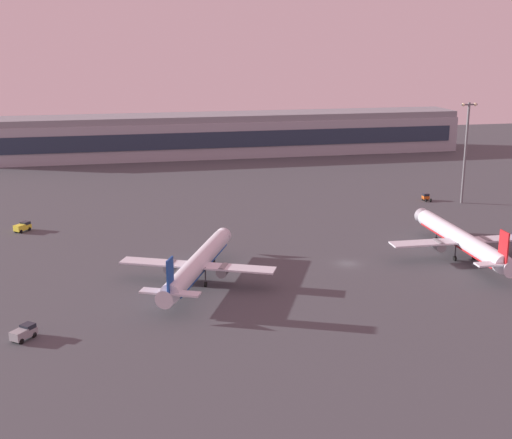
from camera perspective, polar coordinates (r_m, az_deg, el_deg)
name	(u,v)px	position (r m, az deg, el deg)	size (l,w,h in m)	color
ground_plane	(348,264)	(144.80, 7.65, -3.67)	(416.00, 416.00, 0.00)	#424449
terminal_building	(232,134)	(275.41, -2.00, 7.11)	(184.47, 22.40, 16.40)	#9EA3AD
airplane_terminal_side	(198,264)	(131.93, -4.90, -3.73)	(29.30, 37.10, 10.06)	silver
airplane_far_stand	(461,240)	(152.82, 16.76, -1.62)	(31.87, 40.99, 10.53)	silver
cargo_loader	(23,227)	(176.08, -18.90, -0.57)	(4.17, 4.43, 2.25)	yellow
maintenance_van	(24,332)	(114.58, -18.81, -8.91)	(4.13, 4.45, 2.25)	gray
pushback_tug	(426,197)	(204.06, 14.00, 1.84)	(1.81, 3.08, 2.05)	#D85919
apron_light_west	(466,147)	(201.01, 17.11, 5.81)	(4.80, 0.90, 28.51)	slate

